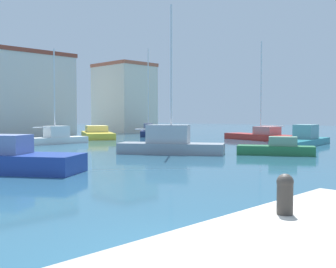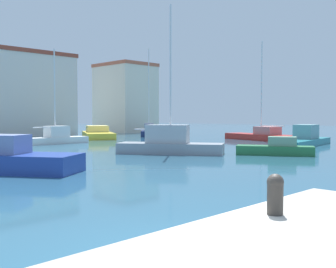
{
  "view_description": "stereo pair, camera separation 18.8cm",
  "coord_description": "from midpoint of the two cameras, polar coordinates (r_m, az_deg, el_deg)",
  "views": [
    {
      "loc": [
        -5.45,
        -4.47,
        2.5
      ],
      "look_at": [
        19.64,
        20.15,
        0.93
      ],
      "focal_mm": 44.15,
      "sensor_mm": 36.0,
      "label": 1
    },
    {
      "loc": [
        -5.32,
        -4.6,
        2.5
      ],
      "look_at": [
        19.64,
        20.15,
        0.93
      ],
      "focal_mm": 44.15,
      "sensor_mm": 36.0,
      "label": 2
    }
  ],
  "objects": [
    {
      "name": "motorboat_teal_inner_mooring",
      "position": [
        36.14,
        18.3,
        -0.72
      ],
      "size": [
        9.23,
        3.66,
        1.74
      ],
      "color": "#1E707A",
      "rests_on": "water"
    },
    {
      "name": "water",
      "position": [
        31.99,
        -5.51,
        -1.94
      ],
      "size": [
        160.0,
        160.0,
        0.0
      ],
      "primitive_type": "plane",
      "color": "#285670",
      "rests_on": "ground"
    },
    {
      "name": "sailboat_white_distant_east",
      "position": [
        38.09,
        -15.11,
        -0.41
      ],
      "size": [
        5.91,
        1.78,
        8.39
      ],
      "color": "white",
      "rests_on": "water"
    },
    {
      "name": "mooring_bollard",
      "position": [
        6.67,
        15.37,
        -7.79
      ],
      "size": [
        0.26,
        0.26,
        0.64
      ],
      "color": "#38332D",
      "rests_on": "pier_quay"
    },
    {
      "name": "motorboat_green_near_pier",
      "position": [
        27.1,
        14.92,
        -1.94
      ],
      "size": [
        3.56,
        4.82,
        1.17
      ],
      "color": "#28703D",
      "rests_on": "water"
    },
    {
      "name": "sailboat_red_distant_north",
      "position": [
        42.9,
        13.01,
        -0.2
      ],
      "size": [
        4.27,
        9.06,
        9.99
      ],
      "color": "#B22823",
      "rests_on": "water"
    },
    {
      "name": "sailboat_grey_center_channel",
      "position": [
        27.07,
        0.41,
        -1.27
      ],
      "size": [
        5.37,
        6.87,
        9.69
      ],
      "color": "gray",
      "rests_on": "water"
    },
    {
      "name": "motorboat_yellow_mid_harbor",
      "position": [
        46.67,
        -9.57,
        0.06
      ],
      "size": [
        6.76,
        8.77,
        1.38
      ],
      "color": "gold",
      "rests_on": "water"
    },
    {
      "name": "warehouse_block",
      "position": [
        64.22,
        -5.84,
        4.97
      ],
      "size": [
        6.79,
        8.23,
        10.44
      ],
      "color": "beige",
      "rests_on": "ground"
    },
    {
      "name": "sailboat_navy_behind_lamppost",
      "position": [
        51.58,
        -2.54,
        0.39
      ],
      "size": [
        5.79,
        5.91,
        10.76
      ],
      "color": "#19234C",
      "rests_on": "water"
    },
    {
      "name": "waterfront_apartments",
      "position": [
        55.87,
        -20.79,
        5.21
      ],
      "size": [
        14.16,
        9.01,
        10.5
      ],
      "color": "beige",
      "rests_on": "ground"
    },
    {
      "name": "motorboat_blue_far_left",
      "position": [
        19.75,
        -21.47,
        -3.25
      ],
      "size": [
        5.61,
        6.9,
        1.65
      ],
      "color": "#233D93",
      "rests_on": "water"
    }
  ]
}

